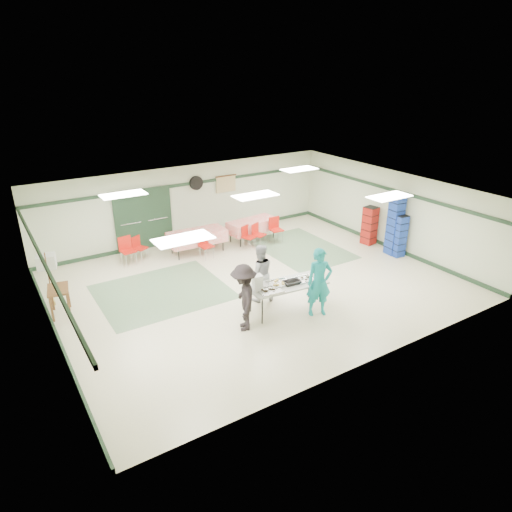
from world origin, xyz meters
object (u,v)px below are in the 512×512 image
volunteer_teal (319,282)px  crate_stack_red (370,226)px  serving_table (287,285)px  chair_b (247,235)px  volunteer_dark (244,298)px  chair_loose_b (127,248)px  printer_table (58,293)px  office_printer (46,262)px  volunteer_grey (260,273)px  chair_loose_a (138,246)px  chair_d (205,243)px  crate_stack_blue_a (399,236)px  dining_table_b (197,237)px  broom (49,277)px  dining_table_a (252,225)px  chair_a (257,232)px  chair_c (275,227)px  crate_stack_blue_b (395,225)px

volunteer_teal → crate_stack_red: size_ratio=1.32×
serving_table → chair_b: 4.47m
volunteer_dark → chair_loose_b: (-1.18, 5.31, -0.28)m
volunteer_teal → printer_table: bearing=168.5°
chair_b → office_printer: bearing=156.7°
chair_b → volunteer_grey: bearing=-138.5°
chair_loose_a → printer_table: size_ratio=0.94×
chair_b → chair_d: bearing=157.4°
chair_d → printer_table: chair_d is taller
office_printer → serving_table: bearing=-28.4°
crate_stack_red → serving_table: bearing=-156.3°
serving_table → chair_loose_a: chair_loose_a is taller
crate_stack_blue_a → dining_table_b: bearing=144.9°
serving_table → volunteer_teal: bearing=-41.3°
serving_table → office_printer: office_printer is taller
broom → dining_table_a: bearing=20.9°
crate_stack_blue_a → broom: (-10.38, 2.71, 0.06)m
volunteer_dark → dining_table_b: size_ratio=0.86×
volunteer_teal → chair_b: 4.93m
serving_table → crate_stack_red: size_ratio=1.57×
volunteer_teal → chair_d: volunteer_teal is taller
chair_d → chair_loose_b: chair_loose_b is taller
dining_table_a → printer_table: size_ratio=2.24×
printer_table → office_printer: office_printer is taller
serving_table → printer_table: serving_table is taller
chair_a → chair_loose_a: size_ratio=1.03×
crate_stack_blue_a → volunteer_grey: bearing=-178.8°
volunteer_teal → crate_stack_blue_a: volunteer_teal is taller
chair_b → chair_loose_b: 4.06m
chair_c → chair_d: chair_c is taller
dining_table_b → crate_stack_blue_b: (5.52, -3.64, 0.47)m
chair_a → printer_table: chair_a is taller
chair_b → printer_table: (-6.41, -1.35, 0.12)m
dining_table_b → chair_a: 2.13m
chair_a → chair_loose_a: chair_a is taller
chair_a → dining_table_b: bearing=140.9°
chair_d → dining_table_b: bearing=83.3°
chair_loose_a → dining_table_b: bearing=-43.5°
dining_table_a → chair_b: size_ratio=2.32×
chair_loose_a → office_printer: (-2.89, -0.94, 0.46)m
chair_a → office_printer: (-6.83, 0.11, 0.44)m
crate_stack_blue_a → crate_stack_blue_b: crate_stack_blue_b is taller
chair_a → chair_b: (-0.42, 0.00, -0.00)m
chair_d → crate_stack_red: 5.85m
dining_table_a → office_printer: size_ratio=3.84×
dining_table_a → chair_c: chair_c is taller
dining_table_a → broom: bearing=-176.5°
crate_stack_red → dining_table_b: bearing=155.4°
crate_stack_blue_a → crate_stack_red: crate_stack_blue_a is taller
crate_stack_blue_a → broom: 10.73m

